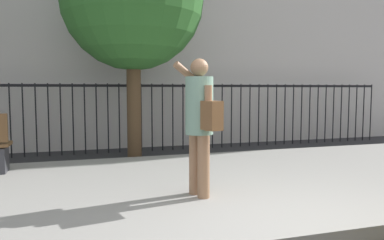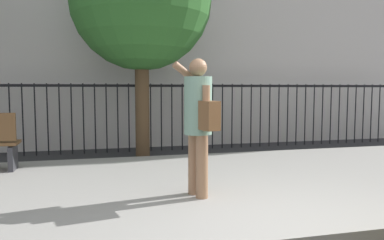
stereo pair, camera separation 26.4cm
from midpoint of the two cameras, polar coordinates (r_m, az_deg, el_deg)
sidewalk at (r=5.63m, az=3.93°, el=-9.68°), size 28.00×4.40×0.15m
iron_fence at (r=9.01m, az=-4.57°, el=1.85°), size 12.03×0.04×1.60m
pedestrian_on_phone at (r=4.56m, az=-0.37°, el=0.45°), size 0.50×0.70×1.69m
street_tree_mid at (r=8.19m, az=-9.98°, el=17.58°), size 2.93×2.93×4.78m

